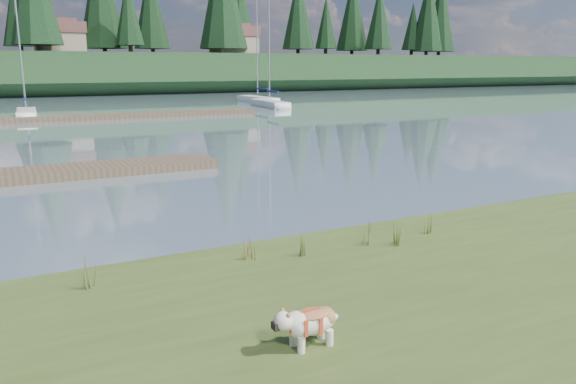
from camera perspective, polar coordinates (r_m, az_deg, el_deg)
ground at (r=41.19m, az=-23.57°, el=6.61°), size 200.00×200.00×0.00m
bank at (r=6.77m, az=4.13°, el=-18.19°), size 60.00×9.00×0.35m
ridge at (r=83.97m, az=-26.22°, el=10.68°), size 200.00×20.00×5.00m
bulldog at (r=6.87m, az=2.21°, el=-12.95°), size 0.85×0.38×0.52m
dock_far at (r=41.37m, az=-20.82°, el=7.07°), size 26.00×2.20×0.30m
sailboat_bg_2 at (r=45.05m, az=-25.03°, el=7.34°), size 1.63×6.48×9.81m
sailboat_bg_4 at (r=51.65m, az=-2.14°, el=9.05°), size 2.18×7.57×11.06m
sailboat_bg_5 at (r=58.18m, az=-3.38°, el=9.44°), size 1.63×7.95×11.36m
weed_0 at (r=9.79m, az=-4.05°, el=-5.50°), size 0.17×0.14×0.58m
weed_1 at (r=9.98m, az=1.38°, el=-5.39°), size 0.17×0.14×0.47m
weed_2 at (r=10.66m, az=8.19°, el=-3.97°), size 0.17×0.14×0.62m
weed_3 at (r=9.06m, az=-19.49°, el=-7.62°), size 0.17×0.14×0.63m
weed_4 at (r=10.70m, az=10.77°, el=-4.26°), size 0.17×0.14×0.52m
weed_5 at (r=11.60m, az=13.98°, el=-3.11°), size 0.17×0.14×0.50m
mud_lip at (r=10.45m, az=-8.84°, el=-7.47°), size 60.00×0.50×0.14m
conifer_5 at (r=83.22m, az=-15.91°, el=17.23°), size 3.96×3.96×10.35m
conifer_7 at (r=93.90m, az=1.03°, el=17.96°), size 5.28×5.28×13.20m
conifer_8 at (r=97.51m, az=9.25°, el=17.21°), size 4.62×4.62×11.77m
conifer_9 at (r=108.11m, az=14.05°, el=17.27°), size 5.94×5.94×14.62m
house_1 at (r=82.49m, az=-22.22°, el=14.38°), size 6.30×5.30×4.65m
house_2 at (r=86.57m, az=-5.53°, el=15.11°), size 6.30×5.30×4.65m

